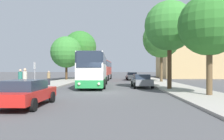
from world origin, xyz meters
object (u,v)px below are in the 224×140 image
at_px(pedestrian_waiting_near, 49,78).
at_px(bus_middle, 103,70).
at_px(tree_right_near, 209,25).
at_px(tree_right_mid, 161,39).
at_px(parked_car_right_near, 142,81).
at_px(bus_stop_sign, 35,72).
at_px(pedestrian_walking_back, 20,79).
at_px(parked_car_left_curb, 25,92).
at_px(bus_front, 94,70).
at_px(tree_left_near, 80,47).
at_px(tree_left_far, 66,52).
at_px(pedestrian_waiting_far, 25,80).
at_px(parked_car_right_far, 132,76).
at_px(tree_right_far, 169,26).

bearing_deg(pedestrian_waiting_near, bus_middle, 132.80).
height_order(tree_right_near, tree_right_mid, tree_right_mid).
distance_m(parked_car_right_near, tree_right_mid, 11.40).
distance_m(pedestrian_waiting_near, tree_right_mid, 16.99).
distance_m(bus_stop_sign, pedestrian_walking_back, 1.47).
distance_m(tree_right_near, tree_right_mid, 16.90).
bearing_deg(tree_right_near, tree_right_mid, 89.73).
bearing_deg(parked_car_left_curb, pedestrian_walking_back, 116.04).
bearing_deg(bus_front, tree_left_near, 103.24).
bearing_deg(tree_left_near, tree_right_mid, -36.63).
height_order(parked_car_left_curb, pedestrian_walking_back, pedestrian_walking_back).
distance_m(parked_car_left_curb, tree_right_mid, 24.43).
relative_size(parked_car_left_curb, pedestrian_walking_back, 2.51).
relative_size(pedestrian_waiting_near, tree_left_far, 0.21).
xyz_separation_m(bus_middle, tree_left_near, (-4.57, 2.00, 4.39)).
xyz_separation_m(bus_stop_sign, tree_left_far, (-1.46, 18.48, 3.29)).
height_order(pedestrian_waiting_near, pedestrian_waiting_far, pedestrian_waiting_far).
xyz_separation_m(parked_car_right_near, pedestrian_waiting_far, (-9.94, -5.59, 0.36)).
relative_size(pedestrian_waiting_far, tree_left_far, 0.24).
height_order(bus_front, pedestrian_waiting_far, bus_front).
bearing_deg(parked_car_right_far, pedestrian_waiting_near, 54.10).
bearing_deg(parked_car_right_far, bus_stop_sign, 60.67).
xyz_separation_m(bus_front, parked_car_left_curb, (-2.15, -13.26, -1.16)).
xyz_separation_m(parked_car_right_near, tree_right_far, (2.24, -2.77, 5.15)).
bearing_deg(tree_right_near, pedestrian_waiting_far, 171.23).
height_order(bus_stop_sign, pedestrian_waiting_far, bus_stop_sign).
bearing_deg(tree_right_mid, tree_right_far, -97.86).
bearing_deg(tree_right_far, pedestrian_waiting_near, 161.64).
relative_size(parked_car_left_curb, tree_right_far, 0.55).
relative_size(parked_car_left_curb, pedestrian_waiting_far, 2.41).
bearing_deg(tree_right_far, bus_front, 150.53).
relative_size(bus_front, parked_car_right_far, 2.73).
height_order(pedestrian_waiting_far, pedestrian_walking_back, pedestrian_waiting_far).
xyz_separation_m(bus_front, bus_middle, (-0.12, 15.93, -0.04)).
bearing_deg(pedestrian_waiting_far, tree_right_mid, 129.81).
bearing_deg(tree_right_near, bus_front, 134.42).
relative_size(parked_car_right_far, pedestrian_waiting_far, 2.28).
height_order(parked_car_right_far, tree_right_mid, tree_right_mid).
xyz_separation_m(pedestrian_waiting_far, tree_left_far, (-1.58, 20.87, 3.88)).
relative_size(pedestrian_waiting_far, tree_left_near, 0.20).
bearing_deg(parked_car_right_near, tree_left_far, -55.30).
height_order(pedestrian_waiting_far, tree_right_mid, tree_right_mid).
xyz_separation_m(bus_front, tree_left_far, (-6.42, 13.90, 3.09)).
xyz_separation_m(tree_right_mid, tree_right_far, (-1.64, -11.90, -0.44)).
relative_size(pedestrian_walking_back, tree_right_far, 0.22).
height_order(bus_middle, pedestrian_waiting_far, bus_middle).
xyz_separation_m(bus_stop_sign, tree_right_mid, (13.95, 12.33, 4.65)).
relative_size(parked_car_right_far, tree_right_far, 0.52).
height_order(parked_car_right_far, pedestrian_waiting_far, pedestrian_waiting_far).
distance_m(pedestrian_waiting_near, tree_right_near, 17.19).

